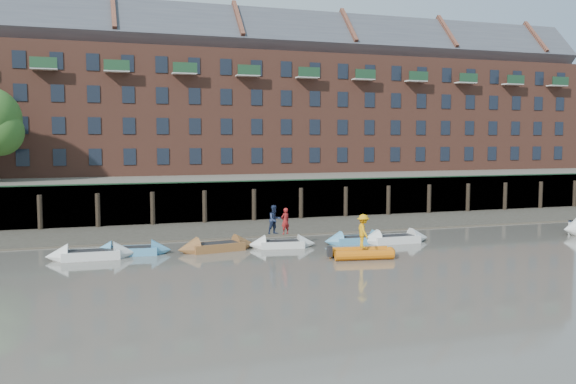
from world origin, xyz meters
name	(u,v)px	position (x,y,z in m)	size (l,w,h in m)	color
ground	(411,278)	(0.00, 0.00, 0.00)	(220.00, 220.00, 0.00)	#635D55
foreshore	(292,227)	(0.00, 18.00, 0.00)	(110.00, 8.00, 0.50)	#3D382F
mud_band	(308,233)	(0.00, 14.60, 0.00)	(110.00, 1.60, 0.10)	#4C4336
river_wall	(276,200)	(0.00, 22.38, 1.59)	(110.00, 1.23, 3.30)	#2D2A26
bank_terrace	(238,187)	(0.00, 36.00, 1.60)	(110.00, 28.00, 3.20)	#5E594D
apartment_terrace	(235,79)	(0.00, 36.99, 12.82)	(80.60, 15.56, 20.98)	brown
rowboat_0	(91,254)	(-14.53, 9.69, 0.25)	(4.82, 1.47, 1.39)	silver
rowboat_1	(132,251)	(-12.31, 10.25, 0.23)	(4.57, 1.81, 1.29)	#4C92BB
rowboat_2	(217,247)	(-7.41, 9.94, 0.25)	(5.00, 2.24, 1.40)	brown
rowboat_3	(282,244)	(-3.40, 9.84, 0.21)	(4.27, 1.83, 1.20)	silver
rowboat_4	(357,240)	(1.59, 9.71, 0.23)	(4.44, 1.44, 1.28)	#4C92BB
rowboat_5	(395,239)	(4.00, 9.23, 0.24)	(4.73, 1.41, 1.37)	silver
rib_tender	(364,253)	(-0.01, 5.27, 0.27)	(3.69, 2.17, 0.62)	#D6660C
person_rower_a	(285,221)	(-3.17, 9.86, 1.62)	(0.59, 0.39, 1.62)	maroon
person_rower_b	(275,220)	(-3.79, 10.08, 1.70)	(0.87, 0.68, 1.78)	#19233F
person_rib_crew	(363,231)	(-0.07, 5.28, 1.52)	(1.21, 0.70, 1.88)	orange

